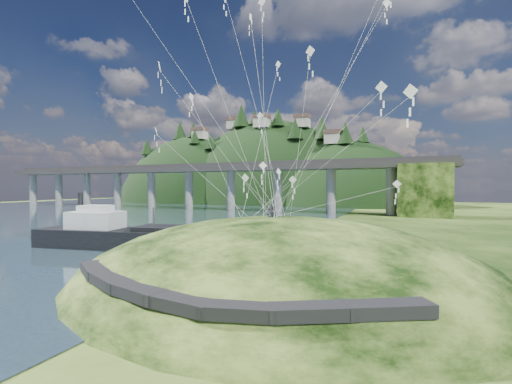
% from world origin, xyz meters
% --- Properties ---
extents(ground, '(320.00, 320.00, 0.00)m').
position_xyz_m(ground, '(0.00, 0.00, 0.00)').
color(ground, black).
rests_on(ground, ground).
extents(water, '(240.00, 240.00, 0.00)m').
position_xyz_m(water, '(-72.00, 30.00, 0.01)').
color(water, '#304958').
rests_on(water, ground).
extents(grass_hill, '(36.00, 32.00, 13.00)m').
position_xyz_m(grass_hill, '(8.00, 2.00, -1.50)').
color(grass_hill, black).
rests_on(grass_hill, ground).
extents(footpath, '(22.29, 5.84, 0.83)m').
position_xyz_m(footpath, '(7.46, -9.74, 2.08)').
color(footpath, black).
rests_on(footpath, ground).
extents(bridge, '(160.00, 11.00, 15.00)m').
position_xyz_m(bridge, '(-26.46, 70.07, 9.70)').
color(bridge, '#2D2B2B').
rests_on(bridge, ground).
extents(far_ridge, '(153.00, 70.00, 94.50)m').
position_xyz_m(far_ridge, '(-43.58, 122.17, -7.44)').
color(far_ridge, black).
rests_on(far_ridge, ground).
extents(work_barge, '(20.00, 8.84, 6.77)m').
position_xyz_m(work_barge, '(-15.87, 7.13, 1.70)').
color(work_barge, black).
rests_on(work_barge, ground).
extents(wooden_dock, '(11.74, 6.32, 0.85)m').
position_xyz_m(wooden_dock, '(-5.55, 7.75, 0.38)').
color(wooden_dock, '#3A2218').
rests_on(wooden_dock, ground).
extents(kite_flyers, '(1.03, 1.01, 1.91)m').
position_xyz_m(kite_flyers, '(7.02, 2.29, 5.94)').
color(kite_flyers, '#23252F').
rests_on(kite_flyers, ground).
extents(kite_swarm, '(20.75, 17.40, 20.61)m').
position_xyz_m(kite_swarm, '(6.70, 3.50, 17.12)').
color(kite_swarm, white).
rests_on(kite_swarm, ground).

